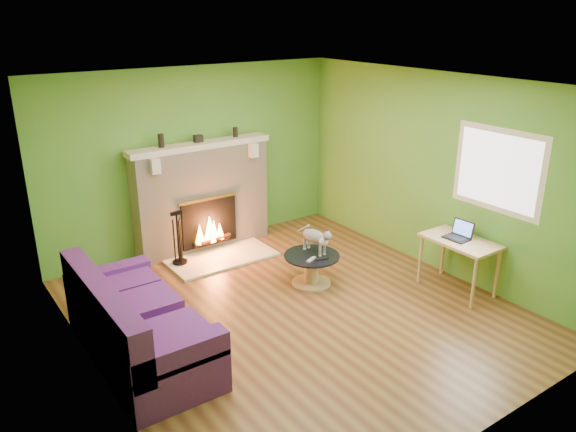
# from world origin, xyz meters

# --- Properties ---
(floor) EXTENTS (5.00, 5.00, 0.00)m
(floor) POSITION_xyz_m (0.00, 0.00, 0.00)
(floor) COLOR #593119
(floor) RESTS_ON ground
(ceiling) EXTENTS (5.00, 5.00, 0.00)m
(ceiling) POSITION_xyz_m (0.00, 0.00, 2.60)
(ceiling) COLOR white
(ceiling) RESTS_ON wall_back
(wall_back) EXTENTS (5.00, 0.00, 5.00)m
(wall_back) POSITION_xyz_m (0.00, 2.50, 1.30)
(wall_back) COLOR #4B8A2D
(wall_back) RESTS_ON floor
(wall_front) EXTENTS (5.00, 0.00, 5.00)m
(wall_front) POSITION_xyz_m (0.00, -2.50, 1.30)
(wall_front) COLOR #4B8A2D
(wall_front) RESTS_ON floor
(wall_left) EXTENTS (0.00, 5.00, 5.00)m
(wall_left) POSITION_xyz_m (-2.25, 0.00, 1.30)
(wall_left) COLOR #4B8A2D
(wall_left) RESTS_ON floor
(wall_right) EXTENTS (0.00, 5.00, 5.00)m
(wall_right) POSITION_xyz_m (2.25, 0.00, 1.30)
(wall_right) COLOR #4B8A2D
(wall_right) RESTS_ON floor
(window_frame) EXTENTS (0.00, 1.20, 1.20)m
(window_frame) POSITION_xyz_m (2.24, -0.90, 1.55)
(window_frame) COLOR silver
(window_frame) RESTS_ON wall_right
(window_pane) EXTENTS (0.00, 1.06, 1.06)m
(window_pane) POSITION_xyz_m (2.23, -0.90, 1.55)
(window_pane) COLOR white
(window_pane) RESTS_ON wall_right
(fireplace) EXTENTS (2.10, 0.46, 1.58)m
(fireplace) POSITION_xyz_m (0.00, 2.32, 0.77)
(fireplace) COLOR #BDB19D
(fireplace) RESTS_ON floor
(hearth) EXTENTS (1.50, 0.75, 0.03)m
(hearth) POSITION_xyz_m (0.00, 1.80, 0.01)
(hearth) COLOR beige
(hearth) RESTS_ON floor
(mantel) EXTENTS (2.10, 0.28, 0.08)m
(mantel) POSITION_xyz_m (0.00, 2.30, 1.54)
(mantel) COLOR beige
(mantel) RESTS_ON fireplace
(sofa) EXTENTS (0.92, 2.03, 0.91)m
(sofa) POSITION_xyz_m (-1.86, 0.18, 0.35)
(sofa) COLOR #511A65
(sofa) RESTS_ON floor
(coffee_table) EXTENTS (0.71, 0.71, 0.40)m
(coffee_table) POSITION_xyz_m (0.57, 0.46, 0.23)
(coffee_table) COLOR tan
(coffee_table) RESTS_ON floor
(desk) EXTENTS (0.53, 0.92, 0.68)m
(desk) POSITION_xyz_m (1.95, -0.71, 0.60)
(desk) COLOR tan
(desk) RESTS_ON floor
(cat) EXTENTS (0.27, 0.59, 0.36)m
(cat) POSITION_xyz_m (0.65, 0.51, 0.58)
(cat) COLOR slate
(cat) RESTS_ON coffee_table
(remote_silver) EXTENTS (0.17, 0.11, 0.02)m
(remote_silver) POSITION_xyz_m (0.47, 0.34, 0.41)
(remote_silver) COLOR gray
(remote_silver) RESTS_ON coffee_table
(remote_black) EXTENTS (0.17, 0.08, 0.02)m
(remote_black) POSITION_xyz_m (0.59, 0.28, 0.41)
(remote_black) COLOR black
(remote_black) RESTS_ON coffee_table
(laptop) EXTENTS (0.27, 0.30, 0.22)m
(laptop) POSITION_xyz_m (1.93, -0.66, 0.79)
(laptop) COLOR black
(laptop) RESTS_ON desk
(fire_tools) EXTENTS (0.20, 0.20, 0.76)m
(fire_tools) POSITION_xyz_m (-0.57, 1.95, 0.41)
(fire_tools) COLOR black
(fire_tools) RESTS_ON hearth
(mantel_vase_left) EXTENTS (0.08, 0.08, 0.18)m
(mantel_vase_left) POSITION_xyz_m (-0.55, 2.33, 1.67)
(mantel_vase_left) COLOR black
(mantel_vase_left) RESTS_ON mantel
(mantel_vase_right) EXTENTS (0.07, 0.07, 0.14)m
(mantel_vase_right) POSITION_xyz_m (0.58, 2.33, 1.65)
(mantel_vase_right) COLOR black
(mantel_vase_right) RESTS_ON mantel
(mantel_box) EXTENTS (0.12, 0.08, 0.10)m
(mantel_box) POSITION_xyz_m (-0.01, 2.33, 1.63)
(mantel_box) COLOR black
(mantel_box) RESTS_ON mantel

